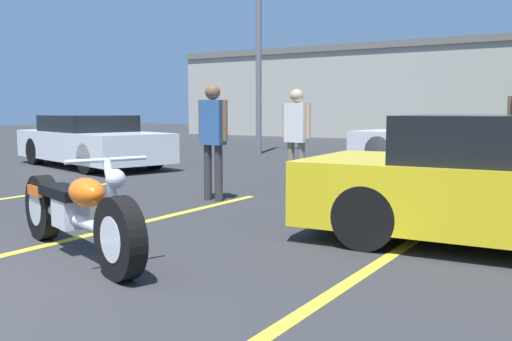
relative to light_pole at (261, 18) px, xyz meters
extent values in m
cube|color=yellow|center=(4.42, -10.39, -4.10)|extent=(0.12, 5.92, 0.01)
cube|color=yellow|center=(7.51, -10.39, -4.10)|extent=(0.12, 5.92, 0.01)
cube|color=#B2AD9E|center=(5.00, 12.10, -1.90)|extent=(32.00, 4.00, 4.40)
cube|color=slate|center=(5.00, 12.10, 0.15)|extent=(32.00, 4.20, 0.30)
cylinder|color=slate|center=(-0.08, 0.00, -0.38)|extent=(0.18, 0.18, 7.45)
cylinder|color=black|center=(5.91, -11.70, -3.76)|extent=(0.70, 0.38, 0.68)
cylinder|color=black|center=(4.15, -11.08, -3.76)|extent=(0.70, 0.38, 0.68)
cylinder|color=silver|center=(5.91, -11.70, -3.76)|extent=(0.41, 0.28, 0.37)
cylinder|color=silver|center=(4.15, -11.08, -3.76)|extent=(0.41, 0.28, 0.37)
cylinder|color=silver|center=(5.03, -11.39, -3.75)|extent=(1.54, 0.64, 0.12)
cube|color=silver|center=(4.90, -11.35, -3.71)|extent=(0.42, 0.35, 0.28)
ellipsoid|color=orange|center=(5.29, -11.48, -3.47)|extent=(0.57, 0.43, 0.26)
cube|color=black|center=(4.77, -11.30, -3.53)|extent=(0.79, 0.49, 0.10)
cube|color=orange|center=(4.19, -11.10, -3.58)|extent=(0.43, 0.33, 0.10)
cylinder|color=silver|center=(5.82, -11.67, -3.44)|extent=(0.31, 0.17, 0.63)
cylinder|color=silver|center=(5.72, -11.63, -3.15)|extent=(0.27, 0.67, 0.04)
sphere|color=silver|center=(5.87, -11.68, -3.29)|extent=(0.16, 0.16, 0.16)
cylinder|color=silver|center=(4.67, -11.15, -3.81)|extent=(1.17, 0.49, 0.09)
cube|color=black|center=(8.31, -8.84, -3.03)|extent=(2.01, 1.75, 0.47)
cylinder|color=black|center=(7.21, -9.71, -3.78)|extent=(0.65, 0.26, 0.64)
cylinder|color=black|center=(7.11, -8.11, -3.78)|extent=(0.65, 0.26, 0.64)
cube|color=white|center=(-1.34, -5.51, -3.59)|extent=(4.99, 3.02, 0.66)
cube|color=black|center=(-1.52, -5.46, -3.07)|extent=(2.47, 2.15, 0.38)
cylinder|color=black|center=(-0.17, -6.67, -3.78)|extent=(0.69, 0.39, 0.66)
cylinder|color=black|center=(0.27, -5.12, -3.78)|extent=(0.69, 0.39, 0.66)
cylinder|color=black|center=(-2.96, -5.90, -3.78)|extent=(0.69, 0.39, 0.66)
cylinder|color=black|center=(-2.52, -4.34, -3.78)|extent=(0.69, 0.39, 0.66)
cube|color=silver|center=(5.69, -0.39, -3.61)|extent=(4.76, 2.42, 0.61)
cube|color=black|center=(5.50, -0.36, -3.10)|extent=(2.24, 1.95, 0.40)
cylinder|color=black|center=(7.00, -1.39, -3.76)|extent=(0.72, 0.30, 0.70)
cylinder|color=black|center=(4.18, -1.07, -3.76)|extent=(0.72, 0.30, 0.70)
cylinder|color=black|center=(4.37, 0.62, -3.76)|extent=(0.72, 0.30, 0.70)
cylinder|color=#333338|center=(4.04, -8.06, -3.68)|extent=(0.12, 0.12, 0.84)
cylinder|color=#333338|center=(4.24, -8.06, -3.68)|extent=(0.12, 0.12, 0.84)
cube|color=#335B93|center=(4.14, -8.06, -2.93)|extent=(0.36, 0.20, 0.67)
cylinder|color=brown|center=(3.92, -8.06, -2.90)|extent=(0.08, 0.08, 0.60)
cylinder|color=brown|center=(4.36, -8.06, -2.90)|extent=(0.08, 0.08, 0.60)
sphere|color=brown|center=(4.14, -8.06, -2.48)|extent=(0.23, 0.23, 0.23)
cylinder|color=brown|center=(7.57, -3.62, -2.82)|extent=(0.08, 0.08, 0.64)
cylinder|color=gray|center=(4.64, -6.54, -3.69)|extent=(0.12, 0.12, 0.82)
cylinder|color=gray|center=(4.84, -6.54, -3.69)|extent=(0.12, 0.12, 0.82)
cube|color=white|center=(4.74, -6.54, -2.95)|extent=(0.36, 0.20, 0.65)
cylinder|color=tan|center=(4.52, -6.54, -2.92)|extent=(0.08, 0.08, 0.59)
cylinder|color=tan|center=(4.96, -6.54, -2.92)|extent=(0.08, 0.08, 0.59)
sphere|color=tan|center=(4.74, -6.54, -2.52)|extent=(0.22, 0.22, 0.22)
camera|label=1|loc=(9.23, -14.90, -2.73)|focal=40.00mm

